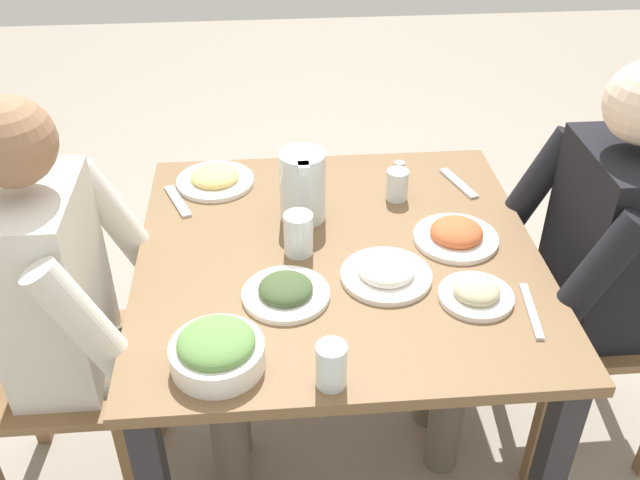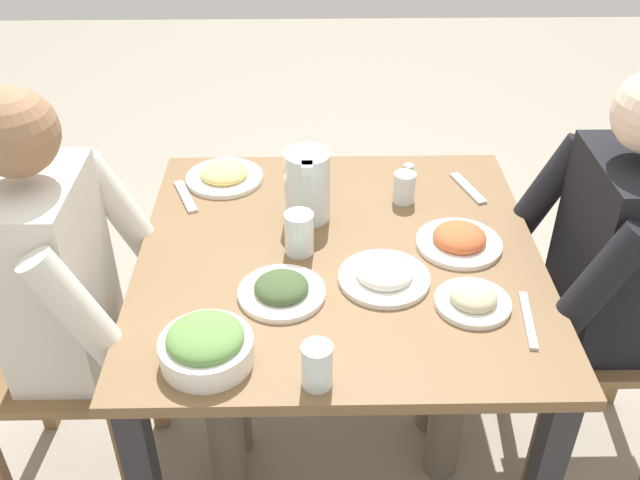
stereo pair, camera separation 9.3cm
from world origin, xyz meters
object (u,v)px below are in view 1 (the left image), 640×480
at_px(plate_fries, 215,178).
at_px(water_pitcher, 303,186).
at_px(salad_bowl, 217,350).
at_px(plate_rice_curry, 456,234).
at_px(diner_near, 567,262).
at_px(plate_beans, 476,293).
at_px(water_glass_near_right, 397,185).
at_px(chair_near, 630,302).
at_px(salt_shaker, 399,170).
at_px(water_glass_far_left, 298,234).
at_px(chair_far, 22,356).
at_px(diner_far, 96,306).
at_px(water_glass_far_right, 331,365).
at_px(plate_yoghurt, 386,272).
at_px(dining_table, 338,284).
at_px(plate_dolmas, 286,291).

bearing_deg(plate_fries, water_pitcher, -129.28).
relative_size(water_pitcher, salad_bowl, 0.99).
bearing_deg(plate_rice_curry, diner_near, -99.06).
bearing_deg(plate_beans, plate_rice_curry, -2.40).
height_order(plate_fries, water_glass_near_right, water_glass_near_right).
xyz_separation_m(chair_near, salt_shaker, (0.36, 0.58, 0.23)).
relative_size(water_pitcher, plate_fries, 0.86).
distance_m(chair_near, water_glass_near_right, 0.70).
distance_m(chair_near, water_glass_far_left, 0.93).
xyz_separation_m(chair_far, salt_shaker, (0.44, -1.00, 0.23)).
relative_size(diner_far, water_glass_far_left, 10.84).
distance_m(diner_near, water_glass_far_left, 0.69).
xyz_separation_m(plate_beans, water_glass_far_right, (-0.23, 0.35, 0.03)).
xyz_separation_m(water_glass_far_left, water_glass_near_right, (0.23, -0.28, -0.01)).
xyz_separation_m(plate_fries, plate_rice_curry, (-0.34, -0.62, 0.00)).
distance_m(salad_bowl, salt_shaker, 0.87).
xyz_separation_m(chair_far, water_pitcher, (0.26, -0.71, 0.30)).
bearing_deg(chair_far, water_glass_far_right, -115.20).
bearing_deg(plate_yoghurt, dining_table, 41.06).
relative_size(plate_dolmas, plate_beans, 1.18).
bearing_deg(plate_fries, diner_near, -113.00).
height_order(diner_near, water_glass_near_right, diner_near).
relative_size(chair_near, water_glass_far_left, 8.14).
bearing_deg(plate_beans, salt_shaker, 8.36).
bearing_deg(diner_far, plate_beans, -97.30).
relative_size(chair_far, diner_near, 0.75).
bearing_deg(chair_near, salt_shaker, 57.87).
height_order(water_pitcher, plate_yoghurt, water_pitcher).
bearing_deg(water_pitcher, chair_near, -102.20).
bearing_deg(water_glass_near_right, dining_table, 141.88).
xyz_separation_m(diner_far, plate_rice_curry, (0.12, -0.89, 0.07)).
bearing_deg(water_glass_far_right, plate_yoghurt, -26.55).
relative_size(chair_far, salt_shaker, 16.47).
distance_m(diner_near, water_glass_near_right, 0.49).
xyz_separation_m(diner_far, water_glass_near_right, (0.33, -0.77, 0.10)).
xyz_separation_m(plate_rice_curry, plate_yoghurt, (-0.14, 0.20, -0.00)).
xyz_separation_m(diner_far, water_glass_far_right, (-0.34, -0.53, 0.10)).
xyz_separation_m(plate_dolmas, salt_shaker, (0.51, -0.35, 0.01)).
bearing_deg(dining_table, chair_far, 96.87).
distance_m(dining_table, plate_yoghurt, 0.19).
bearing_deg(chair_near, plate_dolmas, 98.66).
height_order(water_pitcher, plate_beans, water_pitcher).
distance_m(plate_dolmas, water_glass_near_right, 0.52).
relative_size(dining_table, plate_dolmas, 4.94).
bearing_deg(chair_far, plate_dolmas, -96.06).
relative_size(diner_far, plate_dolmas, 5.88).
xyz_separation_m(chair_near, salad_bowl, (-0.35, 1.08, 0.24)).
bearing_deg(plate_fries, water_glass_near_right, -103.81).
distance_m(diner_near, salt_shaker, 0.53).
relative_size(chair_near, diner_far, 0.75).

